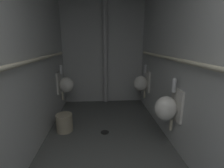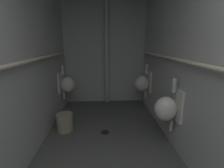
{
  "view_description": "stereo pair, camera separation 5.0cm",
  "coord_description": "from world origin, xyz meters",
  "px_view_note": "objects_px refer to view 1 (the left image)",
  "views": [
    {
      "loc": [
        -0.08,
        0.03,
        1.47
      ],
      "look_at": [
        0.09,
        2.35,
        0.88
      ],
      "focal_mm": 25.97,
      "sensor_mm": 36.0,
      "label": 1
    },
    {
      "loc": [
        -0.03,
        0.03,
        1.47
      ],
      "look_at": [
        0.09,
        2.35,
        0.88
      ],
      "focal_mm": 25.97,
      "sensor_mm": 36.0,
      "label": 2
    }
  ],
  "objects_px": {
    "standpipe_back_wall": "(105,51)",
    "waste_bin": "(64,123)",
    "urinal_right_far": "(142,83)",
    "floor_drain": "(105,132)",
    "urinal_right_mid": "(167,108)",
    "urinal_left_mid": "(65,84)"
  },
  "relations": [
    {
      "from": "urinal_right_mid",
      "to": "floor_drain",
      "type": "bearing_deg",
      "value": 151.76
    },
    {
      "from": "urinal_right_far",
      "to": "waste_bin",
      "type": "height_order",
      "value": "urinal_right_far"
    },
    {
      "from": "standpipe_back_wall",
      "to": "urinal_right_mid",
      "type": "bearing_deg",
      "value": -67.76
    },
    {
      "from": "urinal_left_mid",
      "to": "standpipe_back_wall",
      "type": "distance_m",
      "value": 1.2
    },
    {
      "from": "urinal_right_mid",
      "to": "urinal_right_far",
      "type": "relative_size",
      "value": 1.0
    },
    {
      "from": "floor_drain",
      "to": "standpipe_back_wall",
      "type": "bearing_deg",
      "value": 87.33
    },
    {
      "from": "urinal_right_far",
      "to": "floor_drain",
      "type": "xyz_separation_m",
      "value": [
        -0.84,
        -0.94,
        -0.61
      ]
    },
    {
      "from": "urinal_left_mid",
      "to": "urinal_right_mid",
      "type": "distance_m",
      "value": 2.15
    },
    {
      "from": "urinal_right_far",
      "to": "waste_bin",
      "type": "xyz_separation_m",
      "value": [
        -1.52,
        -0.83,
        -0.46
      ]
    },
    {
      "from": "urinal_right_mid",
      "to": "urinal_left_mid",
      "type": "bearing_deg",
      "value": 139.71
    },
    {
      "from": "urinal_right_far",
      "to": "waste_bin",
      "type": "distance_m",
      "value": 1.8
    },
    {
      "from": "urinal_right_mid",
      "to": "waste_bin",
      "type": "relative_size",
      "value": 2.5
    },
    {
      "from": "urinal_left_mid",
      "to": "urinal_right_mid",
      "type": "relative_size",
      "value": 1.0
    },
    {
      "from": "standpipe_back_wall",
      "to": "waste_bin",
      "type": "relative_size",
      "value": 8.26
    },
    {
      "from": "urinal_left_mid",
      "to": "floor_drain",
      "type": "relative_size",
      "value": 5.39
    },
    {
      "from": "urinal_left_mid",
      "to": "urinal_right_far",
      "type": "relative_size",
      "value": 1.0
    },
    {
      "from": "urinal_right_far",
      "to": "waste_bin",
      "type": "relative_size",
      "value": 2.5
    },
    {
      "from": "urinal_left_mid",
      "to": "waste_bin",
      "type": "xyz_separation_m",
      "value": [
        0.12,
        -0.83,
        -0.46
      ]
    },
    {
      "from": "urinal_right_far",
      "to": "floor_drain",
      "type": "distance_m",
      "value": 1.4
    },
    {
      "from": "standpipe_back_wall",
      "to": "urinal_left_mid",
      "type": "bearing_deg",
      "value": -149.97
    },
    {
      "from": "floor_drain",
      "to": "waste_bin",
      "type": "relative_size",
      "value": 0.46
    },
    {
      "from": "urinal_left_mid",
      "to": "urinal_right_mid",
      "type": "xyz_separation_m",
      "value": [
        1.64,
        -1.39,
        0.0
      ]
    }
  ]
}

